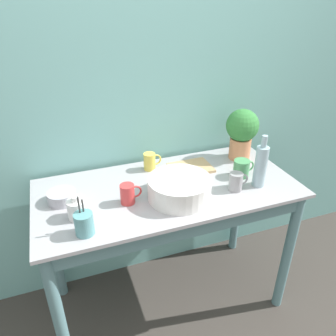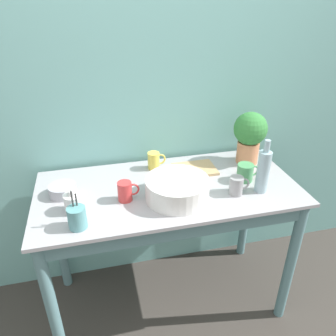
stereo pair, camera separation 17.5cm
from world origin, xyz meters
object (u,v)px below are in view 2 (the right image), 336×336
Objects in this scene: tray_board at (195,169)px; potted_plant at (250,134)px; mug_yellow at (154,161)px; mug_green at (245,172)px; mug_red at (125,191)px; bottle_tall at (263,171)px; bottle_short at (74,202)px; mug_grey at (237,186)px; bowl_wash_large at (177,189)px; utensil_cup at (77,217)px; bowl_small_steel at (63,190)px.

potted_plant is at bearing 4.90° from tray_board.
mug_yellow reaches higher than mug_green.
bottle_tall is at bearing -6.59° from mug_red.
bottle_tall reaches higher than bottle_short.
potted_plant reaches higher than mug_grey.
mug_red is at bearing -125.09° from mug_yellow.
potted_plant is 0.42m from mug_grey.
bottle_short is (-0.98, 0.05, -0.07)m from bottle_tall.
bowl_wash_large reaches higher than mug_red.
utensil_cup is (0.02, -0.13, 0.00)m from bottle_short.
mug_yellow is (-0.58, 0.05, -0.14)m from potted_plant.
bowl_small_steel is at bearing 158.14° from mug_red.
bottle_short is 0.13m from utensil_cup.
potted_plant is at bearing 21.87° from utensil_cup.
mug_grey is 0.99× the size of mug_red.
tray_board is at bearing 29.45° from utensil_cup.
mug_red reaches higher than tray_board.
bottle_tall is 2.65× the size of mug_red.
mug_red is (-0.72, 0.08, -0.07)m from bottle_tall.
bowl_wash_large is 0.52m from utensil_cup.
bottle_short is 0.75m from tray_board.
mug_green is 0.89× the size of bowl_small_steel.
bowl_small_steel is at bearing 166.95° from mug_grey.
mug_yellow is 0.75× the size of bowl_small_steel.
mug_green is at bearing -28.78° from mug_yellow.
mug_red is 0.45× the size of tray_board.
mug_grey is at bearing 6.13° from utensil_cup.
mug_grey is at bearing -7.90° from mug_red.
bottle_tall is at bearing -1.13° from mug_grey.
bowl_wash_large reaches higher than mug_yellow.
bottle_tall reaches higher than mug_grey.
mug_red is at bearing 173.41° from bottle_tall.
tray_board is (0.23, -0.08, -0.04)m from mug_yellow.
bottle_tall is at bearing -11.48° from bowl_small_steel.
mug_green is (0.94, 0.08, 0.00)m from bottle_short.
bottle_tall is at bearing -2.73° from bottle_short.
bottle_tall reaches higher than bowl_wash_large.
mug_grey is (-0.22, -0.33, -0.14)m from potted_plant.
utensil_cup is (-1.04, -0.42, -0.13)m from potted_plant.
potted_plant is 0.98× the size of bowl_wash_large.
mug_green is 1.16× the size of mug_grey.
mug_yellow is at bearing 18.11° from bowl_small_steel.
potted_plant reaches higher than bowl_wash_large.
bowl_wash_large is at bearing -16.50° from bowl_small_steel.
mug_grey is at bearing -65.48° from tray_board.
potted_plant is 2.88× the size of mug_red.
potted_plant is 0.84m from mug_red.
utensil_cup reaches higher than mug_green.
utensil_cup reaches higher than bowl_wash_large.
bottle_short is 0.64× the size of utensil_cup.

